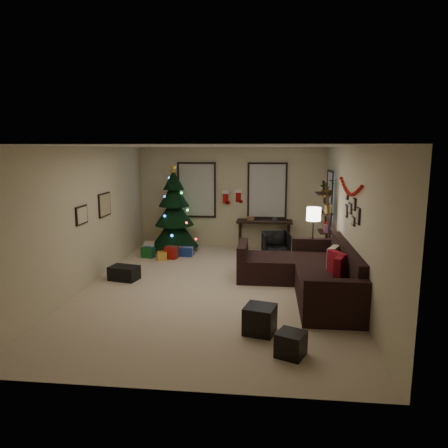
{
  "coord_description": "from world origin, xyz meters",
  "views": [
    {
      "loc": [
        0.98,
        -7.63,
        2.65
      ],
      "look_at": [
        0.1,
        0.6,
        1.15
      ],
      "focal_mm": 33.33,
      "sensor_mm": 36.0,
      "label": 1
    }
  ],
  "objects": [
    {
      "name": "wall_left",
      "position": [
        -2.5,
        0.0,
        1.35
      ],
      "size": [
        0.0,
        7.0,
        7.0
      ],
      "primitive_type": "plane",
      "rotation": [
        1.57,
        0.0,
        1.57
      ],
      "color": "beige",
      "rests_on": "floor"
    },
    {
      "name": "christmas_tree",
      "position": [
        -1.45,
        2.87,
        0.95
      ],
      "size": [
        1.24,
        1.24,
        2.3
      ],
      "rotation": [
        0.0,
        0.0,
        0.28
      ],
      "color": "black",
      "rests_on": "floor"
    },
    {
      "name": "wall_back",
      "position": [
        0.0,
        3.5,
        1.35
      ],
      "size": [
        5.0,
        0.0,
        5.0
      ],
      "primitive_type": "plane",
      "rotation": [
        1.57,
        0.0,
        0.0
      ],
      "color": "beige",
      "rests_on": "floor"
    },
    {
      "name": "pillow_red_b",
      "position": [
        2.21,
        -0.41,
        0.64
      ],
      "size": [
        0.3,
        0.48,
        0.47
      ],
      "primitive_type": "cube",
      "rotation": [
        0.0,
        0.0,
        0.42
      ],
      "color": "maroon",
      "rests_on": "sofa"
    },
    {
      "name": "wall_front",
      "position": [
        0.0,
        -3.5,
        1.35
      ],
      "size": [
        5.0,
        0.0,
        5.0
      ],
      "primitive_type": "plane",
      "rotation": [
        -1.57,
        0.0,
        0.0
      ],
      "color": "beige",
      "rests_on": "floor"
    },
    {
      "name": "presents",
      "position": [
        -1.56,
        2.22,
        0.13
      ],
      "size": [
        1.3,
        0.89,
        0.3
      ],
      "rotation": [
        0.0,
        0.0,
        0.32
      ],
      "color": "navy",
      "rests_on": "floor"
    },
    {
      "name": "floor_lamp",
      "position": [
        1.95,
        1.25,
        1.19
      ],
      "size": [
        0.3,
        0.3,
        1.43
      ],
      "rotation": [
        0.0,
        0.0,
        0.38
      ],
      "color": "black",
      "rests_on": "floor"
    },
    {
      "name": "garland",
      "position": [
        2.45,
        0.08,
        1.96
      ],
      "size": [
        0.08,
        1.9,
        0.3
      ],
      "primitive_type": null,
      "color": "#A5140C",
      "rests_on": "wall_right"
    },
    {
      "name": "desk",
      "position": [
        0.89,
        3.22,
        0.7
      ],
      "size": [
        1.46,
        0.52,
        0.79
      ],
      "color": "black",
      "rests_on": "floor"
    },
    {
      "name": "ceiling",
      "position": [
        0.0,
        0.0,
        2.7
      ],
      "size": [
        7.0,
        7.0,
        0.0
      ],
      "primitive_type": "plane",
      "rotation": [
        3.14,
        0.0,
        0.0
      ],
      "color": "white",
      "rests_on": "floor"
    },
    {
      "name": "stocking_left",
      "position": [
        -0.14,
        3.32,
        1.38
      ],
      "size": [
        0.2,
        0.05,
        0.36
      ],
      "color": "#990F0C",
      "rests_on": "wall_back"
    },
    {
      "name": "sofa",
      "position": [
        1.8,
        0.05,
        0.31
      ],
      "size": [
        2.15,
        3.1,
        0.93
      ],
      "color": "black",
      "rests_on": "floor"
    },
    {
      "name": "art_abstract",
      "position": [
        -2.48,
        -0.31,
        1.43
      ],
      "size": [
        0.04,
        0.45,
        0.35
      ],
      "color": "black",
      "rests_on": "wall_left"
    },
    {
      "name": "gallery",
      "position": [
        2.48,
        -0.07,
        1.57
      ],
      "size": [
        0.03,
        1.25,
        0.54
      ],
      "color": "black",
      "rests_on": "wall_right"
    },
    {
      "name": "window_back_left",
      "position": [
        -0.95,
        3.47,
        1.55
      ],
      "size": [
        1.05,
        0.06,
        1.5
      ],
      "color": "#728CB2",
      "rests_on": "wall_back"
    },
    {
      "name": "art_map",
      "position": [
        -2.48,
        0.81,
        1.48
      ],
      "size": [
        0.04,
        0.6,
        0.5
      ],
      "color": "black",
      "rests_on": "wall_left"
    },
    {
      "name": "wall_right",
      "position": [
        2.5,
        0.0,
        1.35
      ],
      "size": [
        0.0,
        7.0,
        7.0
      ],
      "primitive_type": "plane",
      "rotation": [
        1.57,
        0.0,
        -1.57
      ],
      "color": "beige",
      "rests_on": "floor"
    },
    {
      "name": "ottoman_near",
      "position": [
        0.89,
        -1.91,
        0.2
      ],
      "size": [
        0.52,
        0.52,
        0.41
      ],
      "primitive_type": "cube",
      "rotation": [
        0.0,
        0.0,
        -0.24
      ],
      "color": "black",
      "rests_on": "floor"
    },
    {
      "name": "window_right_wall",
      "position": [
        2.47,
        2.55,
        1.5
      ],
      "size": [
        0.06,
        0.9,
        1.3
      ],
      "color": "#728CB2",
      "rests_on": "wall_right"
    },
    {
      "name": "floor",
      "position": [
        0.0,
        0.0,
        0.0
      ],
      "size": [
        7.0,
        7.0,
        0.0
      ],
      "primitive_type": "plane",
      "color": "#C7B197",
      "rests_on": "ground"
    },
    {
      "name": "storage_bin",
      "position": [
        -1.93,
        0.3,
        0.14
      ],
      "size": [
        0.64,
        0.49,
        0.28
      ],
      "primitive_type": "cube",
      "rotation": [
        0.0,
        0.0,
        -0.22
      ],
      "color": "black",
      "rests_on": "floor"
    },
    {
      "name": "potted_plant",
      "position": [
        2.3,
        1.92,
        1.83
      ],
      "size": [
        0.61,
        0.58,
        0.53
      ],
      "primitive_type": "imported",
      "rotation": [
        0.0,
        0.0,
        0.46
      ],
      "color": "#4C4C4C",
      "rests_on": "bookshelf"
    },
    {
      "name": "desk_chair",
      "position": [
        1.2,
        2.57,
        0.31
      ],
      "size": [
        0.67,
        0.64,
        0.61
      ],
      "primitive_type": "imported",
      "rotation": [
        0.0,
        0.0,
        0.14
      ],
      "color": "black",
      "rests_on": "floor"
    },
    {
      "name": "pillow_red_a",
      "position": [
        2.21,
        -0.66,
        0.64
      ],
      "size": [
        0.27,
        0.46,
        0.44
      ],
      "primitive_type": "cube",
      "rotation": [
        0.0,
        0.0,
        -0.37
      ],
      "color": "maroon",
      "rests_on": "sofa"
    },
    {
      "name": "bookshelf",
      "position": [
        2.3,
        1.76,
        0.94
      ],
      "size": [
        0.3,
        0.57,
        1.94
      ],
      "color": "black",
      "rests_on": "floor"
    },
    {
      "name": "window_back_right",
      "position": [
        0.95,
        3.47,
        1.55
      ],
      "size": [
        1.05,
        0.06,
        1.5
      ],
      "color": "#728CB2",
      "rests_on": "wall_back"
    },
    {
      "name": "pillow_cream",
      "position": [
        2.21,
        0.06,
        0.63
      ],
      "size": [
        0.3,
        0.46,
        0.44
      ],
      "primitive_type": "cube",
      "rotation": [
        0.0,
        0.0,
        -0.42
      ],
      "color": "beige",
      "rests_on": "sofa"
    },
    {
      "name": "ottoman_far",
      "position": [
        1.31,
        -2.56,
        0.16
      ],
      "size": [
        0.45,
        0.45,
        0.32
      ],
      "primitive_type": "cube",
      "rotation": [
        0.0,
        0.0,
        -0.42
      ],
      "color": "black",
      "rests_on": "floor"
    },
    {
      "name": "stocking_right",
      "position": [
        0.19,
        3.52,
        1.4
      ],
      "size": [
        0.2,
        0.05,
        0.36
      ],
      "color": "#990F0C",
      "rests_on": "wall_back"
    }
  ]
}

